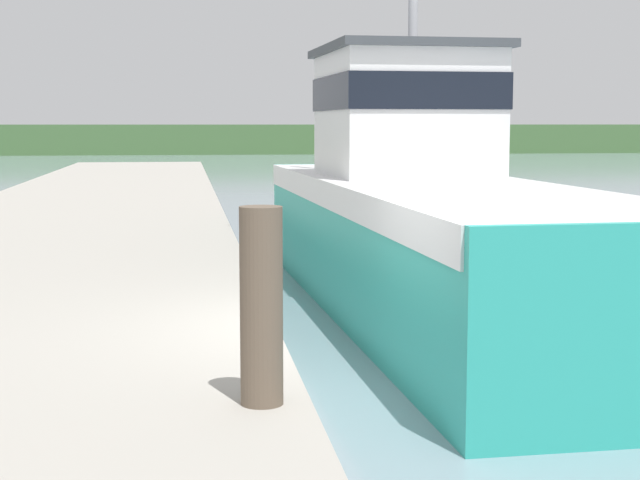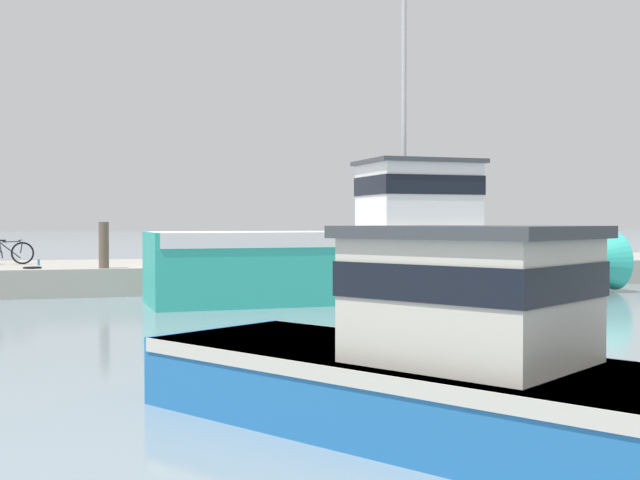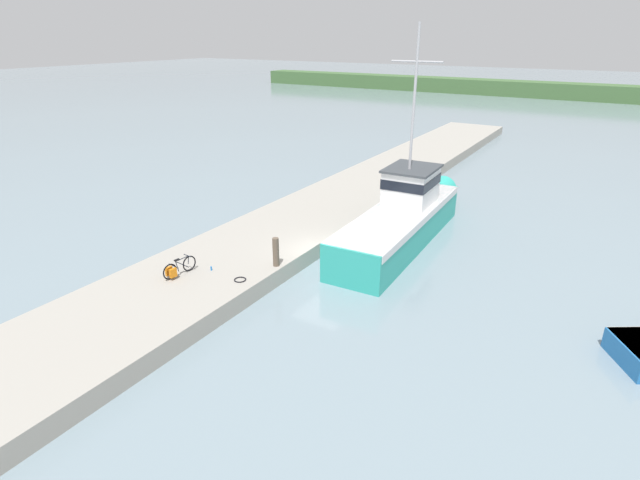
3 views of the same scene
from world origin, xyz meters
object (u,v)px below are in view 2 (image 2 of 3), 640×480
object	(u,v)px
bicycle_touring	(0,253)
water_bottle_by_bike	(39,262)
boat_blue_far	(436,359)
fishing_boat_main	(393,249)
mooring_post	(104,245)

from	to	relation	value
bicycle_touring	water_bottle_by_bike	size ratio (longest dim) A/B	9.50
boat_blue_far	water_bottle_by_bike	bearing A→B (deg)	-108.08
boat_blue_far	bicycle_touring	xyz separation A→B (m)	(-19.36, -5.95, 0.39)
fishing_boat_main	water_bottle_by_bike	size ratio (longest dim) A/B	77.96
bicycle_touring	water_bottle_by_bike	distance (m)	1.47
fishing_boat_main	mooring_post	bearing A→B (deg)	-112.77
bicycle_touring	mooring_post	size ratio (longest dim) A/B	1.30
bicycle_touring	mooring_post	bearing A→B (deg)	51.36
fishing_boat_main	water_bottle_by_bike	distance (m)	10.85
fishing_boat_main	mooring_post	world-z (taller)	fishing_boat_main
boat_blue_far	fishing_boat_main	bearing A→B (deg)	-142.21
fishing_boat_main	water_bottle_by_bike	xyz separation A→B (m)	(-5.07, -9.59, -0.48)
boat_blue_far	bicycle_touring	size ratio (longest dim) A/B	3.91
fishing_boat_main	boat_blue_far	distance (m)	14.30
fishing_boat_main	water_bottle_by_bike	world-z (taller)	fishing_boat_main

